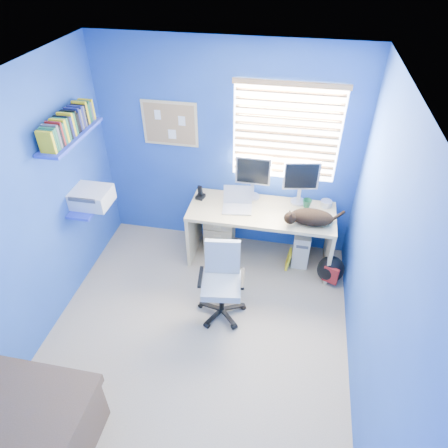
% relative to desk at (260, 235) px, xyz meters
% --- Properties ---
extents(floor, '(3.00, 3.20, 0.00)m').
position_rel_desk_xyz_m(floor, '(-0.47, -1.26, -0.37)').
color(floor, tan).
rests_on(floor, ground).
extents(ceiling, '(3.00, 3.20, 0.00)m').
position_rel_desk_xyz_m(ceiling, '(-0.47, -1.26, 2.13)').
color(ceiling, white).
rests_on(ceiling, wall_back).
extents(wall_back, '(3.00, 0.01, 2.50)m').
position_rel_desk_xyz_m(wall_back, '(-0.47, 0.34, 0.88)').
color(wall_back, '#1D44A9').
rests_on(wall_back, ground).
extents(wall_front, '(3.00, 0.01, 2.50)m').
position_rel_desk_xyz_m(wall_front, '(-0.47, -2.86, 0.88)').
color(wall_front, '#1D44A9').
rests_on(wall_front, ground).
extents(wall_left, '(0.01, 3.20, 2.50)m').
position_rel_desk_xyz_m(wall_left, '(-1.97, -1.26, 0.88)').
color(wall_left, '#1D44A9').
rests_on(wall_left, ground).
extents(wall_right, '(0.01, 3.20, 2.50)m').
position_rel_desk_xyz_m(wall_right, '(1.03, -1.26, 0.88)').
color(wall_right, '#1D44A9').
rests_on(wall_right, ground).
extents(desk, '(1.67, 0.65, 0.74)m').
position_rel_desk_xyz_m(desk, '(0.00, 0.00, 0.00)').
color(desk, '#D7BD77').
rests_on(desk, floor).
extents(laptop, '(0.36, 0.30, 0.22)m').
position_rel_desk_xyz_m(laptop, '(-0.28, -0.03, 0.48)').
color(laptop, silver).
rests_on(laptop, desk).
extents(monitor_left, '(0.40, 0.12, 0.54)m').
position_rel_desk_xyz_m(monitor_left, '(-0.15, 0.24, 0.64)').
color(monitor_left, silver).
rests_on(monitor_left, desk).
extents(monitor_right, '(0.42, 0.19, 0.54)m').
position_rel_desk_xyz_m(monitor_right, '(0.40, 0.23, 0.64)').
color(monitor_right, silver).
rests_on(monitor_right, desk).
extents(phone, '(0.11, 0.13, 0.17)m').
position_rel_desk_xyz_m(phone, '(-0.74, 0.11, 0.45)').
color(phone, black).
rests_on(phone, desk).
extents(mug, '(0.10, 0.09, 0.10)m').
position_rel_desk_xyz_m(mug, '(0.50, 0.16, 0.42)').
color(mug, '#1A5937').
rests_on(mug, desk).
extents(cd_spindle, '(0.13, 0.13, 0.07)m').
position_rel_desk_xyz_m(cd_spindle, '(0.72, 0.22, 0.41)').
color(cd_spindle, silver).
rests_on(cd_spindle, desk).
extents(cat, '(0.52, 0.38, 0.17)m').
position_rel_desk_xyz_m(cat, '(0.56, -0.14, 0.45)').
color(cat, black).
rests_on(cat, desk).
extents(tower_pc, '(0.20, 0.44, 0.45)m').
position_rel_desk_xyz_m(tower_pc, '(0.51, 0.12, -0.14)').
color(tower_pc, beige).
rests_on(tower_pc, floor).
extents(drawer_boxes, '(0.35, 0.28, 0.54)m').
position_rel_desk_xyz_m(drawer_boxes, '(-0.51, 0.07, -0.10)').
color(drawer_boxes, tan).
rests_on(drawer_boxes, floor).
extents(yellow_book, '(0.03, 0.17, 0.24)m').
position_rel_desk_xyz_m(yellow_book, '(0.37, -0.08, -0.25)').
color(yellow_book, yellow).
rests_on(yellow_book, floor).
extents(backpack, '(0.37, 0.33, 0.36)m').
position_rel_desk_xyz_m(backpack, '(0.85, -0.23, -0.19)').
color(backpack, black).
rests_on(backpack, floor).
extents(bed_corner, '(1.16, 0.82, 0.56)m').
position_rel_desk_xyz_m(bed_corner, '(-1.59, -2.61, -0.09)').
color(bed_corner, brown).
rests_on(bed_corner, floor).
extents(office_chair, '(0.54, 0.54, 0.84)m').
position_rel_desk_xyz_m(office_chair, '(-0.29, -0.90, -0.06)').
color(office_chair, black).
rests_on(office_chair, floor).
extents(window_blinds, '(1.15, 0.05, 1.10)m').
position_rel_desk_xyz_m(window_blinds, '(0.18, 0.31, 1.18)').
color(window_blinds, white).
rests_on(window_blinds, ground).
extents(corkboard, '(0.64, 0.02, 0.52)m').
position_rel_desk_xyz_m(corkboard, '(-1.12, 0.33, 1.18)').
color(corkboard, '#D7BD77').
rests_on(corkboard, ground).
extents(wall_shelves, '(0.42, 0.90, 1.05)m').
position_rel_desk_xyz_m(wall_shelves, '(-1.82, -0.51, 1.06)').
color(wall_shelves, blue).
rests_on(wall_shelves, ground).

